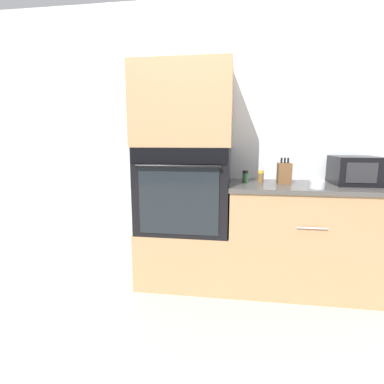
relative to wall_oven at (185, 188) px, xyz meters
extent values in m
plane|color=beige|center=(0.40, -0.30, -0.85)|extent=(12.00, 12.00, 0.00)
cube|color=silver|center=(0.40, 0.33, 0.40)|extent=(8.00, 0.05, 2.50)
cube|color=#A87F56|center=(0.00, 0.00, -0.60)|extent=(0.79, 0.60, 0.49)
cube|color=black|center=(0.00, 0.00, 0.00)|extent=(0.77, 0.59, 0.72)
cube|color=black|center=(0.00, -0.30, 0.30)|extent=(0.74, 0.01, 0.12)
cube|color=orange|center=(0.00, -0.30, 0.30)|extent=(0.09, 0.00, 0.03)
cube|color=black|center=(0.00, -0.30, -0.05)|extent=(0.63, 0.01, 0.54)
cylinder|color=black|center=(0.00, -0.33, 0.22)|extent=(0.65, 0.02, 0.02)
cube|color=#A87F56|center=(0.00, 0.00, 0.69)|extent=(0.79, 0.60, 0.66)
cube|color=#A87F56|center=(1.01, 0.00, -0.41)|extent=(1.22, 0.60, 0.87)
cube|color=#474442|center=(1.01, 0.00, 0.04)|extent=(1.24, 0.63, 0.03)
cylinder|color=#B7B7BC|center=(1.01, -0.31, -0.22)|extent=(0.22, 0.01, 0.01)
cube|color=black|center=(1.41, 0.08, 0.17)|extent=(0.36, 0.36, 0.23)
cube|color=#28282B|center=(1.39, -0.10, 0.17)|extent=(0.22, 0.01, 0.16)
cube|color=brown|center=(0.84, 0.05, 0.14)|extent=(0.11, 0.13, 0.17)
cylinder|color=black|center=(0.81, 0.05, 0.25)|extent=(0.02, 0.02, 0.04)
cylinder|color=black|center=(0.84, 0.05, 0.25)|extent=(0.02, 0.02, 0.04)
cylinder|color=black|center=(0.87, 0.05, 0.25)|extent=(0.02, 0.02, 0.04)
cylinder|color=silver|center=(1.05, -0.18, 0.08)|extent=(0.11, 0.11, 0.06)
cylinder|color=#427047|center=(0.52, 0.06, 0.09)|extent=(0.05, 0.05, 0.08)
cylinder|color=black|center=(0.52, 0.06, 0.15)|extent=(0.05, 0.05, 0.02)
cylinder|color=brown|center=(0.65, 0.08, 0.10)|extent=(0.05, 0.05, 0.08)
cylinder|color=gold|center=(0.65, 0.08, 0.15)|extent=(0.05, 0.05, 0.02)
camera|label=1|loc=(0.44, -2.54, 0.43)|focal=28.00mm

